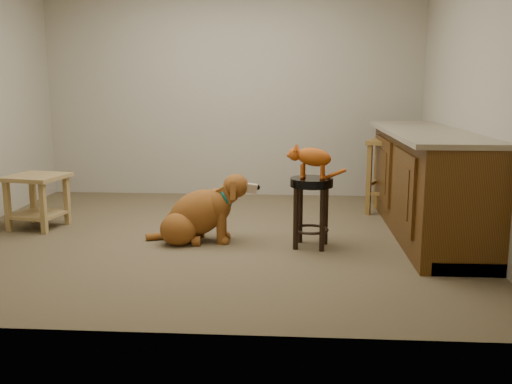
# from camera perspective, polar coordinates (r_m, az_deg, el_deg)

# --- Properties ---
(floor) EXTENTS (4.50, 4.00, 0.01)m
(floor) POSITION_cam_1_polar(r_m,az_deg,el_deg) (5.12, -4.72, -4.48)
(floor) COLOR brown
(floor) RESTS_ON ground
(room_shell) EXTENTS (4.54, 4.04, 2.62)m
(room_shell) POSITION_cam_1_polar(r_m,az_deg,el_deg) (4.95, -5.02, 14.60)
(room_shell) COLOR #A89F87
(room_shell) RESTS_ON ground
(cabinet_run) EXTENTS (0.70, 2.56, 0.94)m
(cabinet_run) POSITION_cam_1_polar(r_m,az_deg,el_deg) (5.39, 16.62, 0.67)
(cabinet_run) COLOR #4F2F0E
(cabinet_run) RESTS_ON ground
(padded_stool) EXTENTS (0.35, 0.35, 0.58)m
(padded_stool) POSITION_cam_1_polar(r_m,az_deg,el_deg) (4.72, 5.55, -0.63)
(padded_stool) COLOR black
(padded_stool) RESTS_ON ground
(wood_stool) EXTENTS (0.55, 0.55, 0.77)m
(wood_stool) POSITION_cam_1_polar(r_m,az_deg,el_deg) (6.10, 13.16, 1.62)
(wood_stool) COLOR brown
(wood_stool) RESTS_ON ground
(side_table) EXTENTS (0.57, 0.57, 0.51)m
(side_table) POSITION_cam_1_polar(r_m,az_deg,el_deg) (5.72, -21.03, -0.12)
(side_table) COLOR #9A7C47
(side_table) RESTS_ON ground
(golden_retriever) EXTENTS (1.00, 0.50, 0.63)m
(golden_retriever) POSITION_cam_1_polar(r_m,az_deg,el_deg) (4.93, -5.73, -2.26)
(golden_retriever) COLOR brown
(golden_retriever) RESTS_ON ground
(tabby_kitten) EXTENTS (0.50, 0.19, 0.31)m
(tabby_kitten) POSITION_cam_1_polar(r_m,az_deg,el_deg) (4.67, 5.49, 3.41)
(tabby_kitten) COLOR #AA4711
(tabby_kitten) RESTS_ON padded_stool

